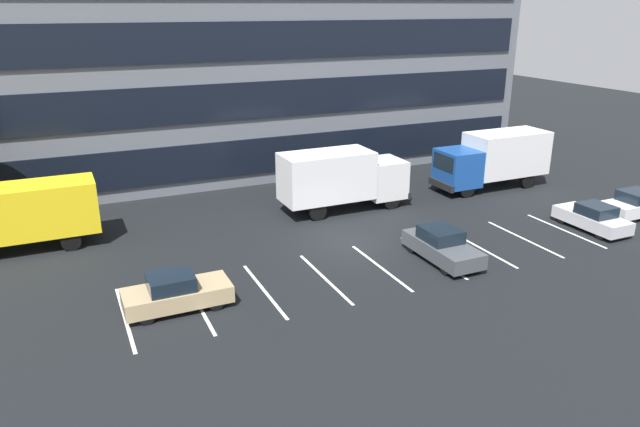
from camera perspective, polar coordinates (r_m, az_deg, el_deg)
The scene contains 10 objects.
ground_plane at distance 29.65m, azimuth 2.89°, elevation -2.94°, with size 120.00×120.00×0.00m, color black.
office_building at distance 44.12m, azimuth -8.19°, elevation 18.65°, with size 39.91×12.78×21.60m.
lot_markings at distance 27.20m, azimuth 5.85°, elevation -5.15°, with size 22.54×5.40×0.01m.
box_truck_blue at distance 39.84m, azimuth 16.36°, elevation 5.20°, with size 7.70×2.55×3.57m.
box_truck_white at distance 33.95m, azimuth 2.10°, elevation 3.51°, with size 7.53×2.49×3.49m.
box_truck_yellow_all at distance 31.66m, azimuth -26.54°, elevation -0.05°, with size 6.99×2.32×3.24m.
sedan_tan at distance 23.94m, azimuth -13.68°, elevation -7.39°, with size 4.13×1.73×1.48m.
sedan_silver at distance 34.41m, azimuth 24.73°, elevation -0.36°, with size 1.66×3.97×1.42m.
sedan_charcoal at distance 28.11m, azimuth 11.65°, elevation -3.04°, with size 1.78×4.26×1.53m.
sedan_white at distance 37.74m, azimuth 28.22°, elevation 0.80°, with size 4.18×1.75×1.50m.
Camera 1 is at (-12.71, -24.30, 11.29)m, focal length 33.29 mm.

